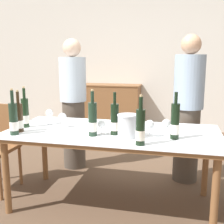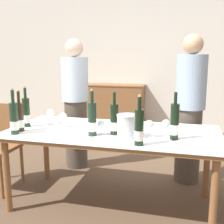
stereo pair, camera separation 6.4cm
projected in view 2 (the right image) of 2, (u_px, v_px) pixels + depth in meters
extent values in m
plane|color=brown|center=(112.00, 203.00, 2.73)|extent=(12.00, 12.00, 0.00)
cube|color=silver|center=(152.00, 57.00, 5.40)|extent=(8.00, 0.10, 2.80)
cube|color=brown|center=(110.00, 107.00, 5.50)|extent=(1.28, 0.44, 0.87)
cube|color=brown|center=(110.00, 85.00, 5.42)|extent=(1.32, 0.46, 0.02)
cylinder|color=brown|center=(7.00, 176.00, 2.53)|extent=(0.06, 0.06, 0.68)
cylinder|color=brown|center=(214.00, 201.00, 2.10)|extent=(0.06, 0.06, 0.68)
cylinder|color=brown|center=(46.00, 150.00, 3.24)|extent=(0.06, 0.06, 0.68)
cylinder|color=brown|center=(207.00, 165.00, 2.81)|extent=(0.06, 0.06, 0.68)
cube|color=brown|center=(112.00, 134.00, 2.60)|extent=(1.93, 0.91, 0.04)
cube|color=white|center=(112.00, 131.00, 2.60)|extent=(1.96, 0.94, 0.01)
cylinder|color=silver|center=(127.00, 126.00, 2.38)|extent=(0.17, 0.17, 0.20)
cylinder|color=silver|center=(127.00, 115.00, 2.36)|extent=(0.18, 0.18, 0.01)
cylinder|color=#332314|center=(20.00, 117.00, 2.57)|extent=(0.07, 0.07, 0.26)
cylinder|color=white|center=(20.00, 123.00, 2.58)|extent=(0.07, 0.07, 0.07)
cylinder|color=#332314|center=(18.00, 97.00, 2.53)|extent=(0.03, 0.03, 0.11)
cylinder|color=tan|center=(18.00, 91.00, 2.52)|extent=(0.02, 0.02, 0.02)
cylinder|color=black|center=(175.00, 122.00, 2.31)|extent=(0.07, 0.07, 0.30)
cylinder|color=white|center=(174.00, 129.00, 2.32)|extent=(0.07, 0.07, 0.08)
cylinder|color=black|center=(176.00, 98.00, 2.27)|extent=(0.03, 0.03, 0.10)
cylinder|color=black|center=(26.00, 112.00, 2.74)|extent=(0.07, 0.07, 0.28)
cylinder|color=white|center=(27.00, 119.00, 2.75)|extent=(0.07, 0.07, 0.08)
cylinder|color=black|center=(25.00, 93.00, 2.70)|extent=(0.03, 0.03, 0.10)
cylinder|color=tan|center=(25.00, 87.00, 2.69)|extent=(0.02, 0.02, 0.02)
cylinder|color=black|center=(114.00, 119.00, 2.45)|extent=(0.07, 0.07, 0.27)
cylinder|color=silver|center=(114.00, 126.00, 2.46)|extent=(0.07, 0.07, 0.08)
cylinder|color=black|center=(114.00, 98.00, 2.42)|extent=(0.03, 0.03, 0.10)
cylinder|color=black|center=(139.00, 128.00, 2.15)|extent=(0.07, 0.07, 0.28)
cylinder|color=silver|center=(139.00, 135.00, 2.16)|extent=(0.07, 0.07, 0.08)
cylinder|color=black|center=(140.00, 103.00, 2.12)|extent=(0.03, 0.03, 0.10)
cylinder|color=tan|center=(140.00, 96.00, 2.11)|extent=(0.02, 0.02, 0.02)
cylinder|color=#1E3323|center=(92.00, 119.00, 2.42)|extent=(0.08, 0.08, 0.29)
cylinder|color=white|center=(92.00, 126.00, 2.43)|extent=(0.08, 0.08, 0.08)
cylinder|color=#1E3323|center=(92.00, 97.00, 2.38)|extent=(0.03, 0.03, 0.10)
cylinder|color=tan|center=(92.00, 90.00, 2.37)|extent=(0.02, 0.02, 0.02)
cylinder|color=#1E3323|center=(14.00, 119.00, 2.47)|extent=(0.07, 0.07, 0.28)
cylinder|color=white|center=(15.00, 125.00, 2.48)|extent=(0.08, 0.08, 0.08)
cylinder|color=#1E3323|center=(13.00, 96.00, 2.44)|extent=(0.03, 0.03, 0.11)
cylinder|color=tan|center=(12.00, 89.00, 2.42)|extent=(0.02, 0.02, 0.02)
cylinder|color=white|center=(166.00, 135.00, 2.44)|extent=(0.07, 0.07, 0.00)
cylinder|color=white|center=(166.00, 131.00, 2.44)|extent=(0.01, 0.01, 0.07)
sphere|color=white|center=(166.00, 124.00, 2.42)|extent=(0.08, 0.08, 0.08)
cylinder|color=white|center=(63.00, 127.00, 2.75)|extent=(0.07, 0.07, 0.00)
cylinder|color=white|center=(63.00, 123.00, 2.74)|extent=(0.01, 0.01, 0.07)
sphere|color=white|center=(63.00, 117.00, 2.73)|extent=(0.08, 0.08, 0.08)
cylinder|color=white|center=(101.00, 134.00, 2.50)|extent=(0.07, 0.07, 0.00)
cylinder|color=white|center=(101.00, 130.00, 2.49)|extent=(0.01, 0.01, 0.06)
sphere|color=white|center=(101.00, 124.00, 2.48)|extent=(0.07, 0.07, 0.07)
cylinder|color=white|center=(51.00, 123.00, 2.90)|extent=(0.07, 0.07, 0.00)
cylinder|color=white|center=(51.00, 119.00, 2.89)|extent=(0.01, 0.01, 0.08)
sphere|color=white|center=(50.00, 113.00, 2.87)|extent=(0.08, 0.08, 0.08)
cylinder|color=white|center=(149.00, 137.00, 2.40)|extent=(0.06, 0.06, 0.00)
cylinder|color=white|center=(149.00, 132.00, 2.39)|extent=(0.01, 0.01, 0.07)
sphere|color=white|center=(149.00, 125.00, 2.38)|extent=(0.08, 0.08, 0.08)
cylinder|color=brown|center=(1.00, 178.00, 2.78)|extent=(0.03, 0.03, 0.44)
cylinder|color=brown|center=(22.00, 165.00, 3.14)|extent=(0.03, 0.03, 0.44)
cube|color=brown|center=(5.00, 123.00, 3.10)|extent=(0.42, 0.04, 0.43)
cylinder|color=#51473D|center=(76.00, 134.00, 3.60)|extent=(0.28, 0.28, 0.86)
cylinder|color=silver|center=(75.00, 79.00, 3.47)|extent=(0.33, 0.33, 0.54)
sphere|color=beige|center=(74.00, 48.00, 3.40)|extent=(0.22, 0.22, 0.22)
cylinder|color=#51473D|center=(188.00, 145.00, 3.17)|extent=(0.28, 0.28, 0.84)
cylinder|color=#8C9EB2|center=(191.00, 82.00, 3.04)|extent=(0.33, 0.33, 0.59)
sphere|color=tan|center=(193.00, 44.00, 2.96)|extent=(0.21, 0.21, 0.21)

